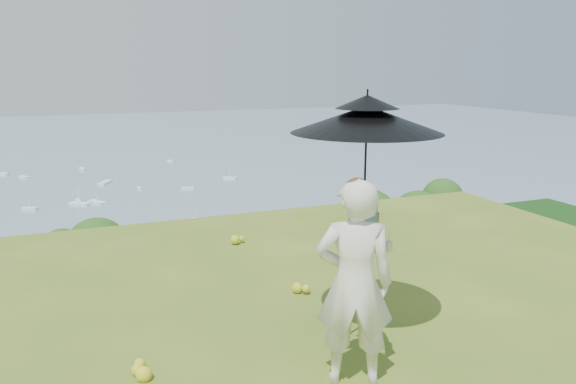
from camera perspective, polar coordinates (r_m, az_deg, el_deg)
name	(u,v)px	position (r m, az deg, el deg)	size (l,w,h in m)	color
shoreline_tier	(88,347)	(86.33, -19.64, -14.63)	(170.00, 28.00, 8.00)	#656051
bay_water	(68,158)	(244.99, -21.41, 3.23)	(700.00, 700.00, 0.00)	#7087A0
slope_trees	(92,332)	(41.18, -19.30, -13.31)	(110.00, 50.00, 6.00)	#264C17
harbor_town	(84,304)	(83.63, -19.98, -10.66)	(110.00, 22.00, 5.00)	silver
moored_boats	(23,203)	(167.63, -25.29, -1.02)	(140.00, 140.00, 0.70)	white
painter	(354,284)	(4.56, 6.75, -9.23)	(0.63, 0.41, 1.72)	white
field_easel	(362,275)	(5.18, 7.55, -8.39)	(0.53, 0.53, 1.40)	#AF7949
sun_umbrella	(365,160)	(4.94, 7.88, 3.28)	(1.32, 1.32, 1.21)	black
painter_cap	(357,184)	(4.32, 7.03, 0.79)	(0.19, 0.23, 0.10)	#C36B72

